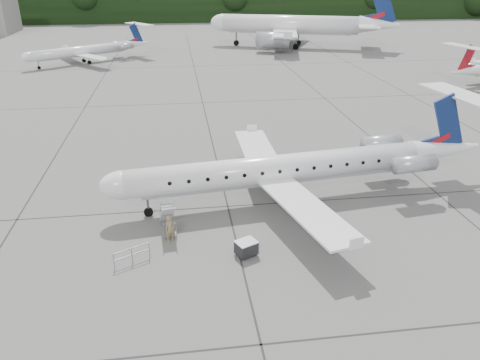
{
  "coord_description": "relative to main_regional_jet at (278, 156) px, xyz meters",
  "views": [
    {
      "loc": [
        -8.31,
        -26.32,
        15.96
      ],
      "look_at": [
        -4.25,
        3.34,
        2.3
      ],
      "focal_mm": 35.0,
      "sensor_mm": 36.0,
      "label": 1
    }
  ],
  "objects": [
    {
      "name": "bg_narrowbody",
      "position": [
        17.78,
        71.86,
        3.05
      ],
      "size": [
        43.9,
        37.63,
        13.31
      ],
      "primitive_type": null,
      "rotation": [
        0.0,
        0.0,
        -0.34
      ],
      "color": "white",
      "rests_on": "ground"
    },
    {
      "name": "passenger",
      "position": [
        -7.84,
        -4.67,
        -2.71
      ],
      "size": [
        0.77,
        0.65,
        1.78
      ],
      "primitive_type": "imported",
      "rotation": [
        0.0,
        0.0,
        0.41
      ],
      "color": "olive",
      "rests_on": "ground"
    },
    {
      "name": "ground",
      "position": [
        1.38,
        -4.3,
        -3.6
      ],
      "size": [
        320.0,
        320.0,
        0.0
      ],
      "primitive_type": "plane",
      "color": "#5F5F5D",
      "rests_on": "ground"
    },
    {
      "name": "baggage_cart",
      "position": [
        -3.31,
        -6.93,
        -3.09
      ],
      "size": [
        1.48,
        1.37,
        1.02
      ],
      "primitive_type": null,
      "rotation": [
        0.0,
        0.0,
        0.44
      ],
      "color": "black",
      "rests_on": "ground"
    },
    {
      "name": "main_regional_jet",
      "position": [
        0.0,
        0.0,
        0.0
      ],
      "size": [
        30.35,
        23.51,
        7.2
      ],
      "primitive_type": null,
      "rotation": [
        0.0,
        0.0,
        0.12
      ],
      "color": "white",
      "rests_on": "ground"
    },
    {
      "name": "bg_regional_left",
      "position": [
        -23.67,
        58.49,
        -0.53
      ],
      "size": [
        28.8,
        27.17,
        6.13
      ],
      "primitive_type": null,
      "rotation": [
        0.0,
        0.0,
        0.61
      ],
      "color": "white",
      "rests_on": "ground"
    },
    {
      "name": "airstair",
      "position": [
        -8.01,
        -3.29,
        -2.47
      ],
      "size": [
        1.15,
        2.55,
        2.26
      ],
      "primitive_type": null,
      "rotation": [
        0.0,
        0.0,
        0.12
      ],
      "color": "white",
      "rests_on": "ground"
    },
    {
      "name": "safety_railing",
      "position": [
        -10.1,
        -6.81,
        -3.1
      ],
      "size": [
        2.0,
        1.06,
        1.0
      ],
      "primitive_type": null,
      "rotation": [
        0.0,
        0.0,
        0.47
      ],
      "color": "gray",
      "rests_on": "ground"
    },
    {
      "name": "treeline",
      "position": [
        1.38,
        125.7,
        0.4
      ],
      "size": [
        260.0,
        4.0,
        8.0
      ],
      "primitive_type": "cube",
      "color": "black",
      "rests_on": "ground"
    }
  ]
}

